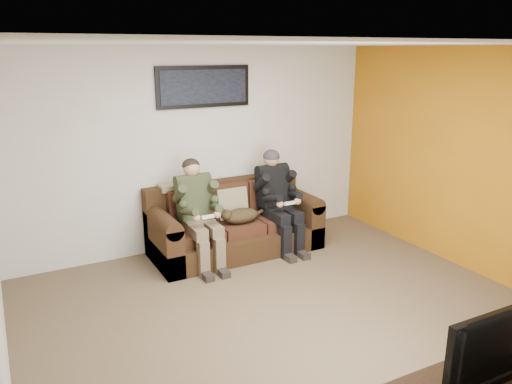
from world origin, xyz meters
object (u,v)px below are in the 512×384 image
framed_poster (204,87)px  person_right (277,194)px  sofa (233,225)px  person_left (198,207)px  cat (240,216)px  television (488,340)px

framed_poster → person_right: bearing=-36.9°
sofa → person_left: (-0.56, -0.18, 0.39)m
cat → television: 3.58m
framed_poster → person_left: bearing=-122.1°
person_left → television: size_ratio=1.35×
person_right → framed_poster: size_ratio=1.04×
sofa → framed_poster: framed_poster is taller
framed_poster → cat: bearing=-71.8°
person_left → framed_poster: 1.53m
sofa → person_left: 0.70m
person_left → cat: size_ratio=1.96×
television → person_right: bearing=82.4°
sofa → cat: sofa is taller
sofa → television: television is taller
person_right → television: bearing=-98.7°
cat → person_left: bearing=177.6°
person_right → framed_poster: framed_poster is taller
person_right → cat: (-0.56, -0.02, -0.19)m
cat → framed_poster: (-0.19, 0.59, 1.57)m
sofa → person_right: person_right is taller
sofa → person_left: size_ratio=1.68×
sofa → television: 3.80m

